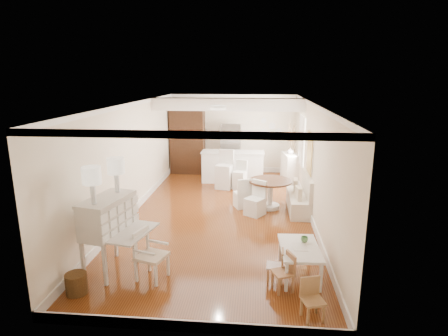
% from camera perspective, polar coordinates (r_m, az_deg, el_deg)
% --- Properties ---
extents(room, '(9.00, 9.04, 2.82)m').
position_cam_1_polar(room, '(9.38, -0.14, 4.93)').
color(room, brown).
rests_on(room, ground).
extents(secretary_bureau, '(1.29, 1.31, 1.39)m').
position_cam_1_polar(secretary_bureau, '(7.07, -17.08, -9.64)').
color(secretary_bureau, silver).
rests_on(secretary_bureau, ground).
extents(gustavian_armchair, '(0.63, 0.63, 0.88)m').
position_cam_1_polar(gustavian_armchair, '(6.72, -10.96, -12.91)').
color(gustavian_armchair, white).
rests_on(gustavian_armchair, ground).
extents(wicker_basket, '(0.36, 0.36, 0.34)m').
position_cam_1_polar(wicker_basket, '(6.77, -21.58, -16.06)').
color(wicker_basket, '#4F3418').
rests_on(wicker_basket, ground).
extents(kids_table, '(0.71, 1.14, 0.55)m').
position_cam_1_polar(kids_table, '(6.88, 11.36, -13.79)').
color(kids_table, white).
rests_on(kids_table, ground).
extents(kids_chair_a, '(0.41, 0.41, 0.66)m').
position_cam_1_polar(kids_chair_a, '(6.40, 8.96, -15.40)').
color(kids_chair_a, '#B27B51').
rests_on(kids_chair_a, ground).
extents(kids_chair_b, '(0.30, 0.30, 0.59)m').
position_cam_1_polar(kids_chair_b, '(6.65, 7.77, -14.49)').
color(kids_chair_b, '#AD7C4E').
rests_on(kids_chair_b, ground).
extents(kids_chair_c, '(0.37, 0.37, 0.62)m').
position_cam_1_polar(kids_chair_c, '(5.84, 13.40, -18.97)').
color(kids_chair_c, '#A87A4C').
rests_on(kids_chair_c, ground).
extents(banquette, '(0.52, 1.60, 0.98)m').
position_cam_1_polar(banquette, '(9.91, 11.30, -3.72)').
color(banquette, silver).
rests_on(banquette, ground).
extents(dining_table, '(1.28, 1.28, 0.78)m').
position_cam_1_polar(dining_table, '(10.00, 7.02, -3.99)').
color(dining_table, '#4B2A18').
rests_on(dining_table, ground).
extents(slip_chair_near, '(0.59, 0.59, 0.88)m').
position_cam_1_polar(slip_chair_near, '(9.48, 4.75, -4.63)').
color(slip_chair_near, white).
rests_on(slip_chair_near, ground).
extents(slip_chair_far, '(0.51, 0.52, 0.82)m').
position_cam_1_polar(slip_chair_far, '(10.01, 2.81, -3.75)').
color(slip_chair_far, white).
rests_on(slip_chair_far, ground).
extents(breakfast_counter, '(2.05, 0.65, 1.03)m').
position_cam_1_polar(breakfast_counter, '(12.38, 1.35, 0.21)').
color(breakfast_counter, white).
rests_on(breakfast_counter, ground).
extents(bar_stool_left, '(0.57, 0.57, 1.20)m').
position_cam_1_polar(bar_stool_left, '(11.64, 0.06, -0.24)').
color(bar_stool_left, white).
rests_on(bar_stool_left, ground).
extents(bar_stool_right, '(0.46, 0.46, 0.90)m').
position_cam_1_polar(bar_stool_right, '(11.59, 2.42, -1.08)').
color(bar_stool_right, white).
rests_on(bar_stool_right, ground).
extents(pantry_cabinet, '(1.20, 0.60, 2.30)m').
position_cam_1_polar(pantry_cabinet, '(13.51, -5.56, 4.06)').
color(pantry_cabinet, '#381E11').
rests_on(pantry_cabinet, ground).
extents(fridge, '(0.75, 0.65, 1.80)m').
position_cam_1_polar(fridge, '(13.31, 2.52, 2.87)').
color(fridge, silver).
rests_on(fridge, ground).
extents(sideboard, '(0.60, 1.06, 0.96)m').
position_cam_1_polar(sideboard, '(12.53, 10.09, -0.01)').
color(sideboard, white).
rests_on(sideboard, ground).
extents(pencil_cup, '(0.15, 0.15, 0.10)m').
position_cam_1_polar(pencil_cup, '(6.94, 12.15, -10.59)').
color(pencil_cup, '#5E9858').
rests_on(pencil_cup, kids_table).
extents(branch_vase, '(0.21, 0.21, 0.21)m').
position_cam_1_polar(branch_vase, '(12.38, 10.08, 2.61)').
color(branch_vase, silver).
rests_on(branch_vase, sideboard).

